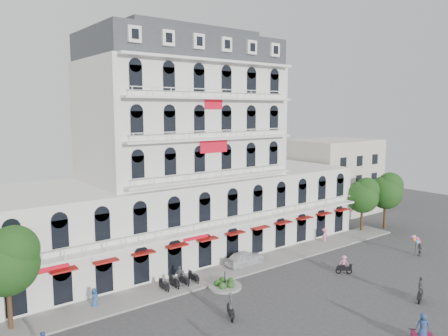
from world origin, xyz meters
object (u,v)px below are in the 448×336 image
rider_west (231,307)px  rider_northeast (420,289)px  rider_center (344,264)px  balloon_vendor (418,246)px  parked_car (245,258)px  rider_east (423,328)px

rider_west → rider_northeast: bearing=-90.0°
rider_center → balloon_vendor: 11.40m
rider_west → rider_northeast: size_ratio=0.97×
parked_car → balloon_vendor: balloon_vendor is taller
rider_center → balloon_vendor: size_ratio=0.81×
rider_west → rider_northeast: (15.32, -7.56, 0.13)m
parked_car → rider_northeast: rider_northeast is taller
rider_center → balloon_vendor: (11.26, -1.75, 0.26)m
parked_car → rider_west: 12.46m
parked_car → rider_northeast: bearing=-161.4°
parked_car → balloon_vendor: bearing=-122.0°
rider_northeast → rider_east: bearing=7.7°
rider_east → parked_car: bearing=-42.0°
rider_west → balloon_vendor: 26.69m
rider_northeast → balloon_vendor: balloon_vendor is taller
rider_center → parked_car: bearing=170.8°
parked_car → rider_west: bearing=131.7°
rider_center → rider_northeast: bearing=-48.9°
rider_west → balloon_vendor: (26.67, -1.06, 0.22)m
rider_center → rider_west: bearing=-135.7°
rider_west → rider_northeast: rider_northeast is taller
rider_east → rider_center: rider_east is taller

